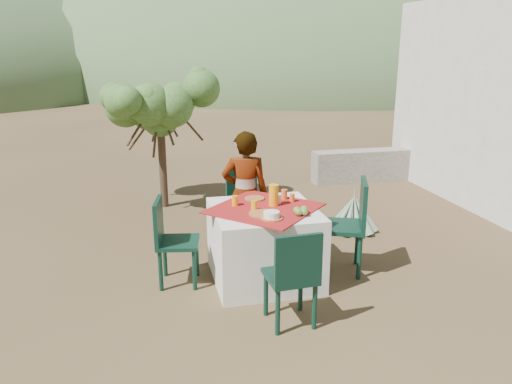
# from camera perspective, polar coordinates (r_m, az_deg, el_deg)

# --- Properties ---
(ground) EXTENTS (160.00, 160.00, 0.00)m
(ground) POSITION_cam_1_polar(r_m,az_deg,el_deg) (5.06, -5.44, -10.71)
(ground) COLOR #3E2C1C
(ground) RESTS_ON ground
(table) EXTENTS (1.30, 1.30, 0.76)m
(table) POSITION_cam_1_polar(r_m,az_deg,el_deg) (5.05, 0.94, -5.93)
(table) COLOR silver
(table) RESTS_ON ground
(chair_far) EXTENTS (0.49, 0.49, 0.88)m
(chair_far) POSITION_cam_1_polar(r_m,az_deg,el_deg) (6.06, -1.23, -0.97)
(chair_far) COLOR black
(chair_far) RESTS_ON ground
(chair_near) EXTENTS (0.42, 0.42, 0.87)m
(chair_near) POSITION_cam_1_polar(r_m,az_deg,el_deg) (4.18, 4.29, -9.37)
(chair_near) COLOR black
(chair_near) RESTS_ON ground
(chair_left) EXTENTS (0.47, 0.47, 0.87)m
(chair_left) POSITION_cam_1_polar(r_m,az_deg,el_deg) (4.99, -9.77, -5.17)
(chair_left) COLOR black
(chair_left) RESTS_ON ground
(chair_right) EXTENTS (0.59, 0.59, 0.99)m
(chair_right) POSITION_cam_1_polar(r_m,az_deg,el_deg) (5.25, 10.71, -3.34)
(chair_right) COLOR black
(chair_right) RESTS_ON ground
(person) EXTENTS (0.57, 0.43, 1.42)m
(person) POSITION_cam_1_polar(r_m,az_deg,el_deg) (5.55, -1.25, -0.23)
(person) COLOR #8C6651
(person) RESTS_ON ground
(shrub_tree) EXTENTS (1.49, 1.46, 1.75)m
(shrub_tree) POSITION_cam_1_polar(r_m,az_deg,el_deg) (7.31, -10.52, 8.92)
(shrub_tree) COLOR #473223
(shrub_tree) RESTS_ON ground
(agave) EXTENTS (0.64, 0.64, 0.68)m
(agave) POSITION_cam_1_polar(r_m,az_deg,el_deg) (6.51, 11.09, -2.47)
(agave) COLOR gray
(agave) RESTS_ON ground
(stone_wall) EXTENTS (2.60, 0.35, 0.55)m
(stone_wall) POSITION_cam_1_polar(r_m,az_deg,el_deg) (9.13, 14.41, 3.05)
(stone_wall) COLOR gray
(stone_wall) RESTS_ON ground
(hill_near_right) EXTENTS (48.00, 48.00, 20.00)m
(hill_near_right) POSITION_cam_1_polar(r_m,az_deg,el_deg) (42.44, 4.29, 13.22)
(hill_near_right) COLOR #3A5530
(hill_near_right) RESTS_ON ground
(hill_far_center) EXTENTS (60.00, 60.00, 24.00)m
(hill_far_center) POSITION_cam_1_polar(r_m,az_deg,el_deg) (56.62, -17.00, 13.35)
(hill_far_center) COLOR slate
(hill_far_center) RESTS_ON ground
(hill_far_right) EXTENTS (36.00, 36.00, 14.00)m
(hill_far_right) POSITION_cam_1_polar(r_m,az_deg,el_deg) (58.03, 16.91, 13.42)
(hill_far_right) COLOR slate
(hill_far_right) RESTS_ON ground
(plate_far) EXTENTS (0.21, 0.21, 0.01)m
(plate_far) POSITION_cam_1_polar(r_m,az_deg,el_deg) (5.19, -0.17, -0.74)
(plate_far) COLOR brown
(plate_far) RESTS_ON table
(plate_near) EXTENTS (0.26, 0.26, 0.01)m
(plate_near) POSITION_cam_1_polar(r_m,az_deg,el_deg) (4.72, 0.72, -2.49)
(plate_near) COLOR brown
(plate_near) RESTS_ON table
(glass_far) EXTENTS (0.06, 0.06, 0.10)m
(glass_far) POSITION_cam_1_polar(r_m,az_deg,el_deg) (4.97, -2.42, -1.00)
(glass_far) COLOR #FF9D10
(glass_far) RESTS_ON table
(glass_near) EXTENTS (0.06, 0.06, 0.10)m
(glass_near) POSITION_cam_1_polar(r_m,az_deg,el_deg) (4.83, -0.22, -1.56)
(glass_near) COLOR #FF9D10
(glass_near) RESTS_ON table
(juice_pitcher) EXTENTS (0.10, 0.10, 0.21)m
(juice_pitcher) POSITION_cam_1_polar(r_m,az_deg,el_deg) (4.96, 2.03, -0.36)
(juice_pitcher) COLOR #FF9D10
(juice_pitcher) RESTS_ON table
(bowl_plate) EXTENTS (0.22, 0.22, 0.01)m
(bowl_plate) POSITION_cam_1_polar(r_m,az_deg,el_deg) (4.62, 1.78, -2.97)
(bowl_plate) COLOR brown
(bowl_plate) RESTS_ON table
(white_bowl) EXTENTS (0.15, 0.15, 0.06)m
(white_bowl) POSITION_cam_1_polar(r_m,az_deg,el_deg) (4.61, 1.78, -2.57)
(white_bowl) COLOR white
(white_bowl) RESTS_ON bowl_plate
(jar_left) EXTENTS (0.05, 0.05, 0.08)m
(jar_left) POSITION_cam_1_polar(r_m,az_deg,el_deg) (5.11, 4.15, -0.66)
(jar_left) COLOR orange
(jar_left) RESTS_ON table
(jar_right) EXTENTS (0.06, 0.06, 0.10)m
(jar_right) POSITION_cam_1_polar(r_m,az_deg,el_deg) (5.19, 3.25, -0.26)
(jar_right) COLOR orange
(jar_right) RESTS_ON table
(napkin_holder) EXTENTS (0.07, 0.05, 0.09)m
(napkin_holder) POSITION_cam_1_polar(r_m,az_deg,el_deg) (5.03, 2.41, -0.88)
(napkin_holder) COLOR white
(napkin_holder) RESTS_ON table
(fruit_cluster) EXTENTS (0.15, 0.14, 0.07)m
(fruit_cluster) POSITION_cam_1_polar(r_m,az_deg,el_deg) (4.73, 5.15, -2.16)
(fruit_cluster) COLOR olive
(fruit_cluster) RESTS_ON table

